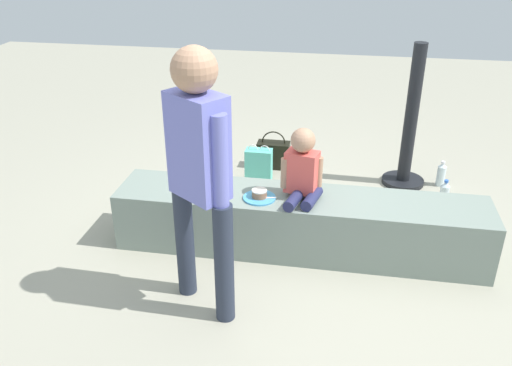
{
  "coord_description": "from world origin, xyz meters",
  "views": [
    {
      "loc": [
        0.25,
        -3.19,
        2.11
      ],
      "look_at": [
        -0.25,
        -0.34,
        0.66
      ],
      "focal_mm": 37.66,
      "sensor_mm": 36.0,
      "label": 1
    }
  ],
  "objects_px": {
    "water_bottle_near_gift": "(444,195)",
    "water_bottle_far_side": "(441,174)",
    "party_cup_red": "(305,198)",
    "handbag_black_leather": "(273,154)",
    "cake_box_white": "(194,194)",
    "child_seated": "(302,168)",
    "adult_standing": "(199,163)",
    "cake_plate": "(259,196)",
    "gift_bag": "(259,167)"
  },
  "relations": [
    {
      "from": "water_bottle_near_gift",
      "to": "water_bottle_far_side",
      "type": "bearing_deg",
      "value": 85.64
    },
    {
      "from": "cake_plate",
      "to": "child_seated",
      "type": "bearing_deg",
      "value": 13.39
    },
    {
      "from": "party_cup_red",
      "to": "cake_box_white",
      "type": "xyz_separation_m",
      "value": [
        -0.9,
        -0.1,
        0.0
      ]
    },
    {
      "from": "gift_bag",
      "to": "water_bottle_near_gift",
      "type": "xyz_separation_m",
      "value": [
        1.53,
        -0.15,
        -0.05
      ]
    },
    {
      "from": "party_cup_red",
      "to": "water_bottle_far_side",
      "type": "bearing_deg",
      "value": 25.76
    },
    {
      "from": "water_bottle_near_gift",
      "to": "cake_box_white",
      "type": "relative_size",
      "value": 0.72
    },
    {
      "from": "water_bottle_far_side",
      "to": "cake_box_white",
      "type": "distance_m",
      "value": 2.13
    },
    {
      "from": "adult_standing",
      "to": "party_cup_red",
      "type": "height_order",
      "value": "adult_standing"
    },
    {
      "from": "gift_bag",
      "to": "water_bottle_far_side",
      "type": "relative_size",
      "value": 1.62
    },
    {
      "from": "gift_bag",
      "to": "handbag_black_leather",
      "type": "bearing_deg",
      "value": 78.7
    },
    {
      "from": "cake_box_white",
      "to": "handbag_black_leather",
      "type": "height_order",
      "value": "handbag_black_leather"
    },
    {
      "from": "cake_plate",
      "to": "handbag_black_leather",
      "type": "bearing_deg",
      "value": 94.18
    },
    {
      "from": "adult_standing",
      "to": "cake_box_white",
      "type": "distance_m",
      "value": 1.58
    },
    {
      "from": "water_bottle_far_side",
      "to": "cake_plate",
      "type": "bearing_deg",
      "value": -137.4
    },
    {
      "from": "adult_standing",
      "to": "cake_plate",
      "type": "distance_m",
      "value": 0.83
    },
    {
      "from": "adult_standing",
      "to": "water_bottle_far_side",
      "type": "xyz_separation_m",
      "value": [
        1.61,
        1.89,
        -0.83
      ]
    },
    {
      "from": "water_bottle_near_gift",
      "to": "cake_box_white",
      "type": "xyz_separation_m",
      "value": [
        -2.0,
        -0.24,
        -0.05
      ]
    },
    {
      "from": "adult_standing",
      "to": "gift_bag",
      "type": "bearing_deg",
      "value": 88.41
    },
    {
      "from": "child_seated",
      "to": "adult_standing",
      "type": "height_order",
      "value": "adult_standing"
    },
    {
      "from": "adult_standing",
      "to": "party_cup_red",
      "type": "relative_size",
      "value": 13.08
    },
    {
      "from": "child_seated",
      "to": "cake_plate",
      "type": "distance_m",
      "value": 0.34
    },
    {
      "from": "child_seated",
      "to": "water_bottle_far_side",
      "type": "height_order",
      "value": "child_seated"
    },
    {
      "from": "gift_bag",
      "to": "cake_box_white",
      "type": "xyz_separation_m",
      "value": [
        -0.47,
        -0.4,
        -0.1
      ]
    },
    {
      "from": "child_seated",
      "to": "water_bottle_near_gift",
      "type": "distance_m",
      "value": 1.44
    },
    {
      "from": "adult_standing",
      "to": "handbag_black_leather",
      "type": "bearing_deg",
      "value": 86.59
    },
    {
      "from": "water_bottle_near_gift",
      "to": "water_bottle_far_side",
      "type": "height_order",
      "value": "water_bottle_near_gift"
    },
    {
      "from": "water_bottle_near_gift",
      "to": "handbag_black_leather",
      "type": "bearing_deg",
      "value": 160.09
    },
    {
      "from": "adult_standing",
      "to": "water_bottle_near_gift",
      "type": "relative_size",
      "value": 6.49
    },
    {
      "from": "gift_bag",
      "to": "party_cup_red",
      "type": "distance_m",
      "value": 0.53
    },
    {
      "from": "water_bottle_near_gift",
      "to": "party_cup_red",
      "type": "bearing_deg",
      "value": -172.37
    },
    {
      "from": "water_bottle_near_gift",
      "to": "party_cup_red",
      "type": "height_order",
      "value": "water_bottle_near_gift"
    },
    {
      "from": "cake_plate",
      "to": "water_bottle_near_gift",
      "type": "xyz_separation_m",
      "value": [
        1.35,
        0.87,
        -0.33
      ]
    },
    {
      "from": "water_bottle_far_side",
      "to": "handbag_black_leather",
      "type": "distance_m",
      "value": 1.49
    },
    {
      "from": "cake_plate",
      "to": "cake_box_white",
      "type": "distance_m",
      "value": 0.98
    },
    {
      "from": "adult_standing",
      "to": "water_bottle_far_side",
      "type": "relative_size",
      "value": 6.85
    },
    {
      "from": "adult_standing",
      "to": "handbag_black_leather",
      "type": "distance_m",
      "value": 2.18
    },
    {
      "from": "cake_plate",
      "to": "cake_box_white",
      "type": "relative_size",
      "value": 0.67
    },
    {
      "from": "cake_box_white",
      "to": "handbag_black_leather",
      "type": "bearing_deg",
      "value": 54.74
    },
    {
      "from": "gift_bag",
      "to": "handbag_black_leather",
      "type": "xyz_separation_m",
      "value": [
        0.07,
        0.37,
        -0.04
      ]
    },
    {
      "from": "adult_standing",
      "to": "party_cup_red",
      "type": "bearing_deg",
      "value": 70.59
    },
    {
      "from": "water_bottle_near_gift",
      "to": "cake_box_white",
      "type": "bearing_deg",
      "value": -173.08
    },
    {
      "from": "party_cup_red",
      "to": "handbag_black_leather",
      "type": "relative_size",
      "value": 0.34
    },
    {
      "from": "cake_plate",
      "to": "party_cup_red",
      "type": "xyz_separation_m",
      "value": [
        0.25,
        0.73,
        -0.38
      ]
    },
    {
      "from": "child_seated",
      "to": "handbag_black_leather",
      "type": "xyz_separation_m",
      "value": [
        -0.38,
        1.34,
        -0.5
      ]
    },
    {
      "from": "cake_plate",
      "to": "handbag_black_leather",
      "type": "height_order",
      "value": "cake_plate"
    },
    {
      "from": "water_bottle_far_side",
      "to": "handbag_black_leather",
      "type": "xyz_separation_m",
      "value": [
        -1.49,
        0.13,
        0.02
      ]
    },
    {
      "from": "gift_bag",
      "to": "cake_box_white",
      "type": "height_order",
      "value": "gift_bag"
    },
    {
      "from": "water_bottle_far_side",
      "to": "handbag_black_leather",
      "type": "height_order",
      "value": "handbag_black_leather"
    },
    {
      "from": "cake_box_white",
      "to": "child_seated",
      "type": "bearing_deg",
      "value": -31.57
    },
    {
      "from": "water_bottle_near_gift",
      "to": "water_bottle_far_side",
      "type": "distance_m",
      "value": 0.4
    }
  ]
}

